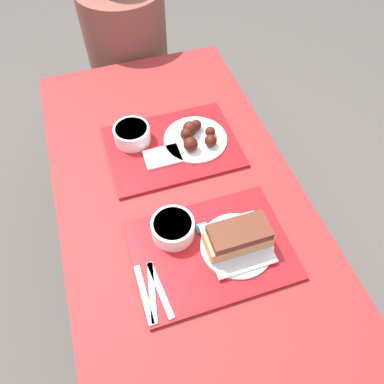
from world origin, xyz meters
TOP-DOWN VIEW (x-y plane):
  - ground_plane at (0.00, 0.00)m, footprint 12.00×12.00m
  - picnic_table at (0.00, 0.00)m, footprint 0.77×1.50m
  - picnic_bench_far at (0.00, 0.97)m, footprint 0.74×0.28m
  - tray_near at (0.03, -0.21)m, footprint 0.45×0.33m
  - tray_far at (0.03, 0.21)m, footprint 0.45×0.33m
  - bowl_coleslaw_near at (-0.06, -0.13)m, footprint 0.13×0.13m
  - brisket_sandwich_plate at (0.10, -0.22)m, footprint 0.21×0.21m
  - plastic_fork_near at (-0.17, -0.28)m, footprint 0.05×0.17m
  - plastic_knife_near at (-0.14, -0.28)m, footprint 0.03×0.17m
  - plastic_spoon_near at (-0.19, -0.28)m, footprint 0.02×0.17m
  - condiment_packet at (0.02, -0.14)m, footprint 0.04×0.03m
  - bowl_coleslaw_far at (-0.09, 0.28)m, footprint 0.13×0.13m
  - wings_plate_far at (0.12, 0.21)m, footprint 0.22×0.22m
  - napkin_far at (-0.01, 0.17)m, footprint 0.12×0.09m
  - person_seated_across at (0.02, 0.97)m, footprint 0.38×0.38m

SIDE VIEW (x-z plane):
  - ground_plane at x=0.00m, z-range 0.00..0.00m
  - picnic_bench_far at x=0.00m, z-range 0.15..0.59m
  - picnic_table at x=0.00m, z-range 0.28..1.06m
  - person_seated_across at x=0.02m, z-range 0.37..1.11m
  - tray_near at x=0.03m, z-range 0.78..0.79m
  - tray_far at x=0.03m, z-range 0.78..0.79m
  - plastic_fork_near at x=-0.17m, z-range 0.79..0.80m
  - plastic_knife_near at x=-0.14m, z-range 0.79..0.80m
  - plastic_spoon_near at x=-0.19m, z-range 0.79..0.80m
  - condiment_packet at x=0.02m, z-range 0.79..0.80m
  - napkin_far at x=-0.01m, z-range 0.79..0.80m
  - wings_plate_far at x=0.12m, z-range 0.78..0.84m
  - bowl_coleslaw_near at x=-0.06m, z-range 0.79..0.85m
  - bowl_coleslaw_far at x=-0.09m, z-range 0.79..0.85m
  - brisket_sandwich_plate at x=0.10m, z-range 0.78..0.87m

